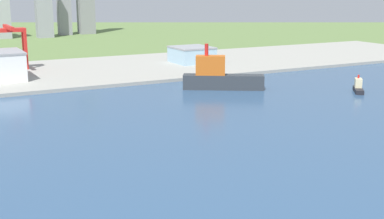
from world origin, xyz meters
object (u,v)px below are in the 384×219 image
object	(u,v)px
port_crane_red	(7,37)
warehouse_annex	(192,55)
tugboat_small	(358,87)
container_barge	(220,77)

from	to	relation	value
port_crane_red	warehouse_annex	bearing A→B (deg)	-11.44
port_crane_red	warehouse_annex	distance (m)	148.84
port_crane_red	warehouse_annex	world-z (taller)	port_crane_red
tugboat_small	warehouse_annex	distance (m)	158.61
container_barge	warehouse_annex	size ratio (longest dim) A/B	1.50
tugboat_small	warehouse_annex	world-z (taller)	warehouse_annex
port_crane_red	container_barge	bearing A→B (deg)	-50.28
container_barge	warehouse_annex	distance (m)	109.53
container_barge	port_crane_red	distance (m)	174.62
container_barge	port_crane_red	xyz separation A→B (m)	(-110.87, 133.45, 19.78)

